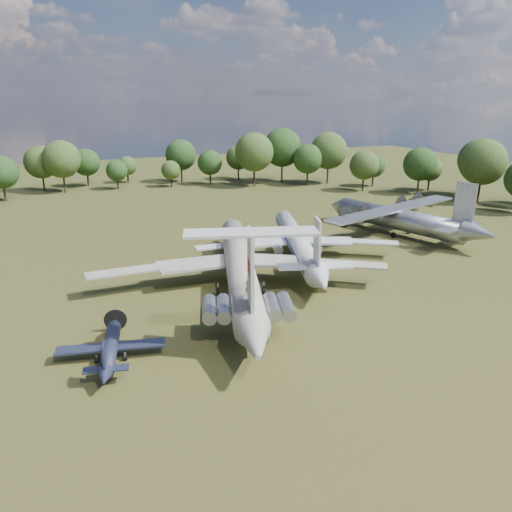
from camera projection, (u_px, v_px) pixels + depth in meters
name	position (u px, v px, depth m)	size (l,w,h in m)	color
ground	(211.00, 291.00, 67.66)	(300.00, 300.00, 0.00)	#233712
il62_airliner	(240.00, 272.00, 67.24)	(40.47, 52.61, 5.16)	silver
tu104_jet	(297.00, 246.00, 80.05)	(32.71, 43.61, 4.36)	silver
an12_transport	(398.00, 222.00, 93.65)	(34.19, 38.21, 5.03)	#989B9F
small_prop_west	(111.00, 351.00, 49.70)	(10.72, 14.62, 2.14)	black
person_on_il62	(248.00, 287.00, 52.47)	(0.69, 0.45, 1.90)	olive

